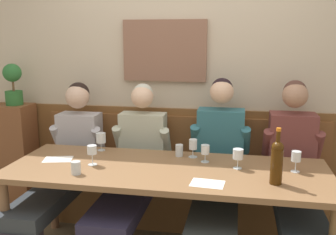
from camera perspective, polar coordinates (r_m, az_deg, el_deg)
The scene contains 21 objects.
room_wall_back at distance 3.48m, azimuth 2.60°, elevation 7.92°, with size 6.80×0.12×2.80m.
wood_wainscot_panel at distance 3.60m, azimuth 2.37°, elevation -6.56°, with size 6.80×0.03×1.00m, color brown.
wall_bench at distance 3.49m, azimuth 1.83°, elevation -11.09°, with size 2.57×0.42×0.94m.
dining_table at distance 2.74m, azimuth -0.23°, elevation -9.06°, with size 2.27×0.82×0.74m.
person_left_seat at distance 3.32m, azimuth -15.23°, elevation -6.44°, with size 0.47×1.23×1.25m.
person_center_right_seat at distance 3.09m, azimuth -5.36°, elevation -7.89°, with size 0.50×1.23×1.25m.
person_center_left_seat at distance 3.00m, azimuth 7.44°, elevation -7.84°, with size 0.49×1.23×1.32m.
person_right_seat at distance 3.05m, azimuth 18.55°, elevation -7.88°, with size 0.47×1.24×1.31m.
wine_bottle_green_tall at distance 2.48m, azimuth 15.97°, elevation -6.24°, with size 0.08×0.08×0.36m.
wine_glass_mid_right at distance 2.75m, azimuth 18.62°, elevation -5.71°, with size 0.06×0.06×0.15m.
wine_glass_right_end at distance 2.83m, azimuth 5.59°, elevation -4.95°, with size 0.06×0.06×0.13m.
wine_glass_by_bottle at distance 2.93m, azimuth 3.77°, elevation -4.19°, with size 0.07×0.07×0.14m.
wine_glass_mid_left at distance 3.14m, azimuth -10.00°, elevation -3.16°, with size 0.08×0.08×0.15m.
wine_glass_center_front at distance 2.80m, azimuth -11.29°, elevation -4.94°, with size 0.07×0.07×0.15m.
wine_glass_center_rear at distance 2.72m, azimuth 10.44°, elevation -5.48°, with size 0.07×0.07×0.14m.
water_tumbler_center at distance 2.66m, azimuth -13.62°, elevation -7.32°, with size 0.07×0.07×0.09m, color silver.
water_tumbler_left at distance 2.96m, azimuth 1.69°, elevation -4.94°, with size 0.06×0.06×0.09m, color silver.
tasting_sheet_left_guest at distance 2.45m, azimuth 5.92°, elevation -9.79°, with size 0.21×0.15×0.00m, color white.
tasting_sheet_right_guest at distance 3.01m, azimuth -16.13°, elevation -6.02°, with size 0.21×0.15×0.00m, color white.
corner_pedestal at distance 3.98m, azimuth -21.36°, elevation -5.46°, with size 0.28×0.28×1.02m, color brown.
potted_plant at distance 3.84m, azimuth -22.18°, elevation 4.81°, with size 0.17×0.17×0.39m.
Camera 1 is at (0.48, -2.35, 1.65)m, focal length 40.74 mm.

